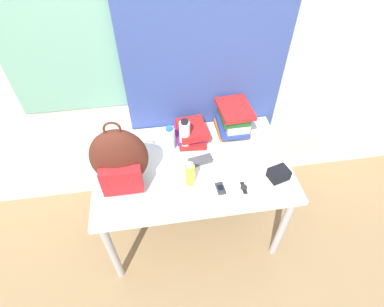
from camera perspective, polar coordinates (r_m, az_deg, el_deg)
name	(u,v)px	position (r m, az deg, el deg)	size (l,w,h in m)	color
ground_plane	(200,269)	(2.33, 1.56, -21.18)	(12.00, 12.00, 0.00)	#8C704C
wall_back	(180,50)	(1.96, -2.37, 19.04)	(6.00, 0.06, 2.50)	silver
curtain_blue	(207,53)	(1.94, 2.79, 18.61)	(1.05, 0.04, 2.50)	#384C93
desk	(192,173)	(1.98, 0.00, -3.65)	(1.24, 0.78, 0.72)	silver
backpack	(120,160)	(1.73, -13.62, -1.22)	(0.32, 0.22, 0.47)	#512319
book_stack_left	(191,132)	(2.05, -0.10, 4.08)	(0.22, 0.28, 0.11)	red
book_stack_center	(233,121)	(2.06, 7.88, 6.07)	(0.23, 0.28, 0.23)	silver
water_bottle	(170,138)	(1.96, -4.22, 2.89)	(0.07, 0.07, 0.19)	silver
sports_bottle	(185,135)	(1.95, -1.40, 3.62)	(0.07, 0.07, 0.23)	white
sunscreen_bottle	(190,174)	(1.76, -0.39, -3.97)	(0.06, 0.06, 0.17)	yellow
cell_phone	(220,188)	(1.79, 5.43, -6.64)	(0.05, 0.09, 0.02)	#2D2D33
sunglasses_case	(200,160)	(1.92, 1.60, -1.34)	(0.16, 0.08, 0.04)	#47474C
camera_pouch	(279,174)	(1.90, 16.19, -3.76)	(0.14, 0.12, 0.07)	black
wristwatch	(244,188)	(1.82, 9.84, -6.41)	(0.04, 0.09, 0.01)	black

